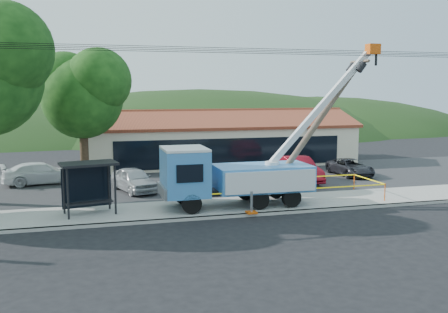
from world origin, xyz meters
TOP-DOWN VIEW (x-y plane):
  - ground at (0.00, 0.00)m, footprint 120.00×120.00m
  - curb at (0.00, 2.10)m, footprint 60.00×0.25m
  - sidewalk at (0.00, 4.00)m, footprint 60.00×4.00m
  - parking_lot at (0.00, 12.00)m, footprint 60.00×12.00m
  - strip_mall at (4.00, 19.98)m, footprint 22.50×8.53m
  - tree_lot at (-7.00, 13.00)m, footprint 6.30×5.60m
  - hill_west at (-15.00, 55.00)m, footprint 78.40×56.00m
  - hill_center at (10.00, 55.00)m, footprint 89.60×64.00m
  - hill_east at (30.00, 55.00)m, footprint 72.80×52.00m
  - utility_truck at (0.57, 3.90)m, footprint 12.02×4.26m
  - leaning_pole at (5.67, 4.15)m, footprint 6.45×1.88m
  - bus_shelter at (-6.78, 4.24)m, footprint 2.94×2.14m
  - caution_tape at (3.51, 4.49)m, footprint 11.07×3.37m
  - car_silver at (-4.12, 9.41)m, footprint 2.93×4.58m
  - car_red at (6.85, 9.83)m, footprint 1.80×5.07m
  - car_white at (-9.80, 13.45)m, footprint 5.21×2.95m
  - car_dark at (11.48, 11.03)m, footprint 2.09×4.35m

SIDE VIEW (x-z plane):
  - ground at x=0.00m, z-range 0.00..0.00m
  - hill_west at x=-15.00m, z-range -14.00..14.00m
  - hill_center at x=10.00m, z-range -16.00..16.00m
  - hill_east at x=30.00m, z-range -13.00..13.00m
  - car_silver at x=-4.12m, z-range -0.73..0.73m
  - car_red at x=6.85m, z-range -0.83..0.83m
  - car_white at x=-9.80m, z-range -0.71..0.71m
  - car_dark at x=11.48m, z-range -0.60..0.60m
  - parking_lot at x=0.00m, z-range 0.00..0.10m
  - curb at x=0.00m, z-range 0.00..0.15m
  - sidewalk at x=0.00m, z-range 0.00..0.15m
  - caution_tape at x=3.51m, z-range 0.39..1.37m
  - utility_truck at x=0.57m, z-range -2.43..6.13m
  - strip_mall at x=4.00m, z-range -0.46..4.22m
  - bus_shelter at x=-6.78m, z-range 0.75..3.32m
  - leaning_pole at x=5.67m, z-range 0.48..8.98m
  - tree_lot at x=-7.00m, z-range 1.74..10.68m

